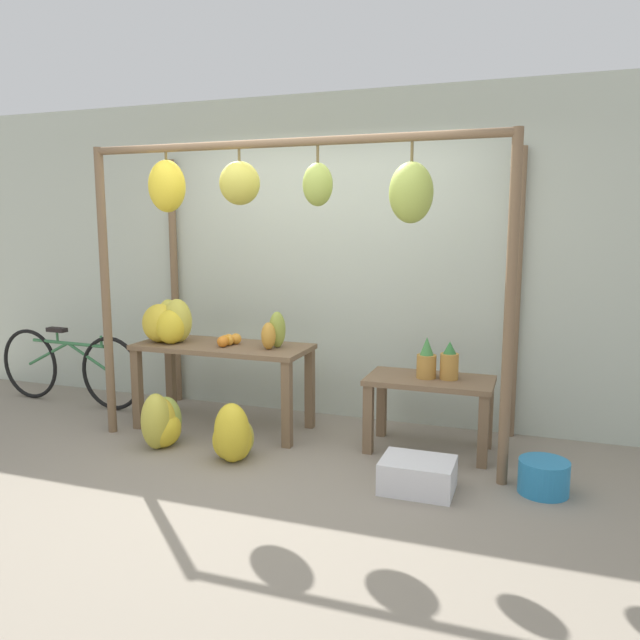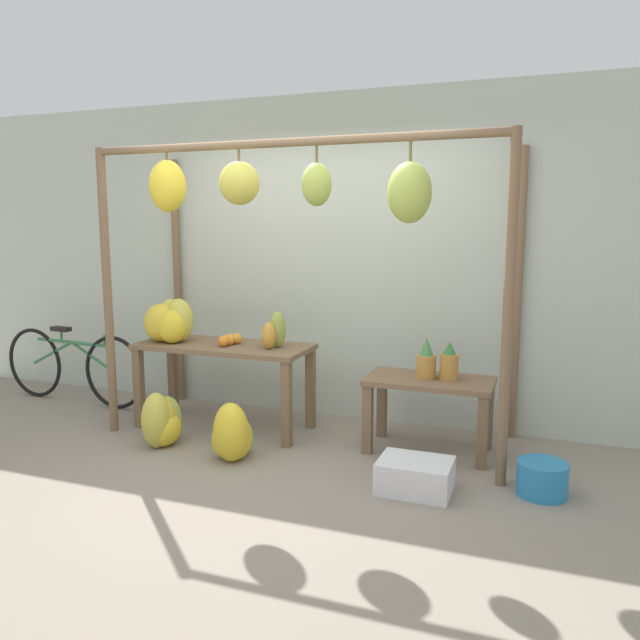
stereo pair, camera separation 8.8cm
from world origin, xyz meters
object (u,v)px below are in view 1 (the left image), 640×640
(pineapple_cluster, at_px, (437,362))
(banana_pile_ground_left, at_px, (161,423))
(orange_pile, at_px, (228,340))
(fruit_crate_white, at_px, (418,475))
(banana_pile_ground_right, at_px, (234,436))
(banana_pile_on_table, at_px, (170,323))
(parked_bicycle, at_px, (69,367))
(blue_bucket, at_px, (544,477))
(papaya_pile, at_px, (274,332))

(pineapple_cluster, height_order, banana_pile_ground_left, pineapple_cluster)
(orange_pile, distance_m, fruit_crate_white, 1.95)
(banana_pile_ground_right, bearing_deg, pineapple_cluster, 26.58)
(banana_pile_on_table, height_order, parked_bicycle, banana_pile_on_table)
(fruit_crate_white, bearing_deg, blue_bucket, 16.60)
(papaya_pile, bearing_deg, banana_pile_on_table, -176.65)
(orange_pile, bearing_deg, pineapple_cluster, 2.28)
(pineapple_cluster, relative_size, parked_bicycle, 0.18)
(parked_bicycle, xyz_separation_m, papaya_pile, (2.19, -0.14, 0.49))
(parked_bicycle, bearing_deg, orange_pile, -5.25)
(banana_pile_ground_left, bearing_deg, banana_pile_on_table, 113.88)
(blue_bucket, relative_size, papaya_pile, 1.08)
(orange_pile, distance_m, banana_pile_ground_right, 0.91)
(banana_pile_ground_right, bearing_deg, fruit_crate_white, -3.00)
(banana_pile_ground_left, relative_size, banana_pile_ground_right, 0.99)
(orange_pile, xyz_separation_m, banana_pile_ground_right, (0.35, -0.61, -0.58))
(banana_pile_ground_left, xyz_separation_m, banana_pile_ground_right, (0.65, -0.06, -0.01))
(pineapple_cluster, xyz_separation_m, blue_bucket, (0.78, -0.52, -0.58))
(orange_pile, relative_size, papaya_pile, 0.82)
(papaya_pile, bearing_deg, parked_bicycle, 176.22)
(banana_pile_on_table, bearing_deg, banana_pile_ground_left, -66.12)
(banana_pile_ground_right, xyz_separation_m, blue_bucket, (2.13, 0.16, -0.07))
(pineapple_cluster, distance_m, parked_bicycle, 3.51)
(pineapple_cluster, relative_size, fruit_crate_white, 0.67)
(orange_pile, distance_m, papaya_pile, 0.41)
(banana_pile_ground_left, bearing_deg, parked_bicycle, 154.55)
(fruit_crate_white, height_order, parked_bicycle, parked_bicycle)
(pineapple_cluster, relative_size, papaya_pile, 1.06)
(orange_pile, relative_size, parked_bicycle, 0.14)
(banana_pile_ground_left, xyz_separation_m, fruit_crate_white, (2.01, -0.14, -0.08))
(parked_bicycle, bearing_deg, banana_pile_ground_right, -19.82)
(parked_bicycle, bearing_deg, blue_bucket, -8.19)
(banana_pile_ground_right, relative_size, blue_bucket, 1.37)
(fruit_crate_white, bearing_deg, pineapple_cluster, 90.84)
(banana_pile_on_table, height_order, banana_pile_ground_left, banana_pile_on_table)
(banana_pile_ground_left, bearing_deg, banana_pile_ground_right, -5.64)
(fruit_crate_white, bearing_deg, banana_pile_ground_right, 177.00)
(banana_pile_ground_right, bearing_deg, banana_pile_on_table, 146.94)
(orange_pile, bearing_deg, banana_pile_on_table, -176.25)
(banana_pile_ground_left, xyz_separation_m, papaya_pile, (0.70, 0.56, 0.66))
(orange_pile, relative_size, fruit_crate_white, 0.51)
(papaya_pile, bearing_deg, fruit_crate_white, -28.05)
(blue_bucket, bearing_deg, orange_pile, 169.70)
(blue_bucket, bearing_deg, banana_pile_ground_right, -175.77)
(orange_pile, height_order, parked_bicycle, orange_pile)
(pineapple_cluster, relative_size, banana_pile_ground_right, 0.71)
(banana_pile_ground_left, height_order, parked_bicycle, parked_bicycle)
(banana_pile_ground_left, bearing_deg, orange_pile, 60.71)
(banana_pile_on_table, distance_m, parked_bicycle, 1.38)
(banana_pile_ground_left, height_order, blue_bucket, banana_pile_ground_left)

